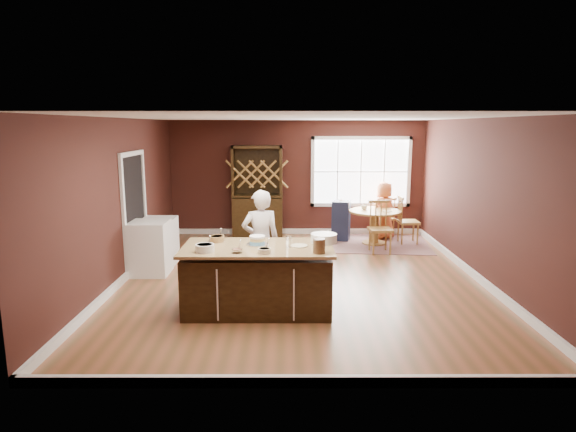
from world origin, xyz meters
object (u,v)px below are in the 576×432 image
(chair_east, at_px, (408,220))
(chair_north, at_px, (384,217))
(hutch, at_px, (257,192))
(seated_woman, at_px, (384,211))
(dryer, at_px, (160,241))
(dining_table, at_px, (375,220))
(high_chair, at_px, (341,220))
(kitchen_island, at_px, (258,280))
(baker, at_px, (261,241))
(washer, at_px, (150,248))
(toddler, at_px, (339,205))
(chair_south, at_px, (380,227))
(layer_cake, at_px, (257,240))

(chair_east, relative_size, chair_north, 1.13)
(chair_north, xyz_separation_m, hutch, (-2.97, 0.06, 0.59))
(seated_woman, bearing_deg, dryer, -11.21)
(dining_table, xyz_separation_m, high_chair, (-0.70, 0.37, -0.06))
(kitchen_island, distance_m, high_chair, 4.52)
(dryer, bearing_deg, baker, -37.81)
(baker, distance_m, washer, 2.21)
(seated_woman, distance_m, toddler, 1.08)
(chair_east, height_order, washer, chair_east)
(chair_north, bearing_deg, chair_east, 94.91)
(dining_table, xyz_separation_m, hutch, (-2.61, 0.77, 0.53))
(baker, height_order, hutch, hutch)
(chair_south, bearing_deg, layer_cake, -131.66)
(layer_cake, xyz_separation_m, chair_south, (2.32, 2.98, -0.44))
(hutch, relative_size, washer, 2.27)
(toddler, relative_size, washer, 0.28)
(kitchen_island, height_order, dining_table, kitchen_island)
(seated_woman, height_order, dryer, seated_woman)
(baker, xyz_separation_m, chair_east, (3.08, 3.14, -0.27))
(kitchen_island, height_order, seated_woman, seated_woman)
(high_chair, xyz_separation_m, dryer, (-3.62, -1.90, -0.03))
(chair_east, relative_size, chair_south, 0.99)
(kitchen_island, xyz_separation_m, baker, (-0.00, 0.77, 0.37))
(hutch, xyz_separation_m, washer, (-1.71, -2.94, -0.59))
(dining_table, xyz_separation_m, baker, (-2.33, -3.08, 0.27))
(baker, relative_size, high_chair, 1.71)
(kitchen_island, bearing_deg, dining_table, 58.81)
(dining_table, distance_m, baker, 3.87)
(seated_woman, relative_size, toddler, 5.06)
(dining_table, bearing_deg, chair_south, -91.48)
(seated_woman, height_order, washer, seated_woman)
(dryer, bearing_deg, chair_east, 17.40)
(dining_table, bearing_deg, baker, -127.12)
(layer_cake, bearing_deg, washer, 141.61)
(chair_south, height_order, seated_woman, seated_woman)
(chair_south, bearing_deg, dining_table, 84.77)
(seated_woman, xyz_separation_m, dryer, (-4.62, -2.04, -0.22))
(chair_east, xyz_separation_m, chair_north, (-0.40, 0.65, -0.06))
(layer_cake, xyz_separation_m, chair_north, (2.70, 4.45, -0.51))
(baker, relative_size, washer, 1.72)
(dining_table, relative_size, chair_north, 1.20)
(chair_south, xyz_separation_m, dryer, (-4.30, -0.77, -0.10))
(hutch, bearing_deg, chair_north, -1.15)
(dining_table, bearing_deg, dryer, -160.48)
(dining_table, height_order, chair_south, chair_south)
(chair_north, bearing_deg, washer, 5.13)
(chair_north, height_order, washer, chair_north)
(baker, xyz_separation_m, seated_woman, (2.63, 3.58, -0.15))
(kitchen_island, height_order, chair_north, chair_north)
(layer_cake, bearing_deg, chair_north, 58.78)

